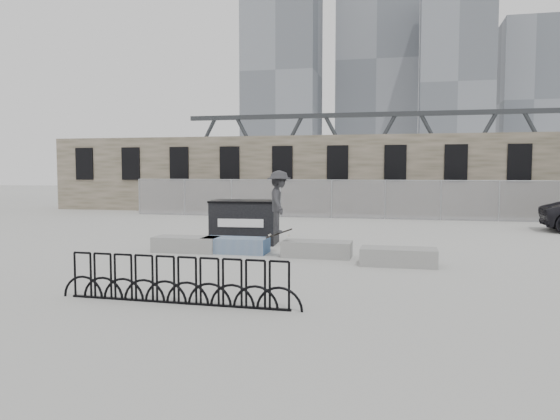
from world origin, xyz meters
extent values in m
plane|color=#AEAEA9|center=(0.00, 0.00, 0.00)|extent=(120.00, 120.00, 0.00)
cube|color=brown|center=(0.00, 16.25, 2.25)|extent=(36.00, 2.50, 4.50)
cube|color=black|center=(-16.00, 14.98, 2.90)|extent=(1.20, 0.12, 2.00)
cube|color=black|center=(-12.80, 14.98, 2.90)|extent=(1.20, 0.12, 2.00)
cube|color=black|center=(-9.60, 14.98, 2.90)|extent=(1.20, 0.12, 2.00)
cube|color=black|center=(-6.40, 14.98, 2.90)|extent=(1.20, 0.12, 2.00)
cube|color=black|center=(-3.20, 14.98, 2.90)|extent=(1.20, 0.12, 2.00)
cube|color=black|center=(0.00, 14.98, 2.90)|extent=(1.20, 0.12, 2.00)
cube|color=black|center=(3.20, 14.98, 2.90)|extent=(1.20, 0.12, 2.00)
cube|color=black|center=(6.40, 14.98, 2.90)|extent=(1.20, 0.12, 2.00)
cube|color=black|center=(9.60, 14.98, 2.90)|extent=(1.20, 0.12, 2.00)
cylinder|color=gray|center=(-11.00, 12.50, 1.00)|extent=(0.06, 0.06, 2.00)
cylinder|color=gray|center=(-8.25, 12.50, 1.00)|extent=(0.06, 0.06, 2.00)
cylinder|color=gray|center=(-5.50, 12.50, 1.00)|extent=(0.06, 0.06, 2.00)
cylinder|color=gray|center=(-2.75, 12.50, 1.00)|extent=(0.06, 0.06, 2.00)
cylinder|color=gray|center=(0.00, 12.50, 1.00)|extent=(0.06, 0.06, 2.00)
cylinder|color=gray|center=(2.75, 12.50, 1.00)|extent=(0.06, 0.06, 2.00)
cylinder|color=gray|center=(5.50, 12.50, 1.00)|extent=(0.06, 0.06, 2.00)
cylinder|color=gray|center=(8.25, 12.50, 1.00)|extent=(0.06, 0.06, 2.00)
cylinder|color=gray|center=(11.00, 12.50, 1.00)|extent=(0.06, 0.06, 2.00)
cube|color=#99999E|center=(0.00, 12.50, 1.00)|extent=(22.00, 0.02, 2.00)
cylinder|color=gray|center=(0.00, 12.50, 2.00)|extent=(22.00, 0.04, 0.04)
cube|color=gray|center=(-2.87, -0.16, 0.23)|extent=(2.00, 0.90, 0.47)
cube|color=#2D471E|center=(-2.87, -0.16, 0.41)|extent=(1.76, 0.66, 0.10)
cube|color=#2E558B|center=(-1.31, -0.05, 0.23)|extent=(2.00, 0.90, 0.47)
cube|color=#2D471E|center=(-1.31, -0.05, 0.41)|extent=(1.76, 0.66, 0.10)
cube|color=gray|center=(1.25, -0.29, 0.23)|extent=(2.00, 0.90, 0.47)
cube|color=#2D471E|center=(1.25, -0.29, 0.41)|extent=(1.76, 0.66, 0.10)
cube|color=gray|center=(3.59, -1.20, 0.23)|extent=(2.00, 0.90, 0.47)
cube|color=#2D471E|center=(3.59, -1.20, 0.41)|extent=(1.76, 0.66, 0.10)
cube|color=black|center=(-1.63, 2.04, 0.72)|extent=(2.31, 1.50, 1.44)
cube|color=black|center=(-1.63, 2.04, 1.46)|extent=(2.37, 1.56, 0.07)
cube|color=white|center=(-1.58, 1.35, 0.77)|extent=(1.54, 0.14, 0.28)
cube|color=black|center=(-0.48, -6.38, 0.02)|extent=(4.50, 0.19, 0.04)
torus|color=black|center=(-2.51, -6.32, 0.45)|extent=(0.89, 0.08, 0.89)
torus|color=black|center=(-2.06, -6.33, 0.45)|extent=(0.89, 0.08, 0.89)
torus|color=black|center=(-1.61, -6.34, 0.45)|extent=(0.89, 0.08, 0.89)
torus|color=black|center=(-1.16, -6.36, 0.45)|extent=(0.89, 0.08, 0.89)
torus|color=black|center=(-0.71, -6.37, 0.45)|extent=(0.89, 0.08, 0.89)
torus|color=black|center=(-0.26, -6.38, 0.45)|extent=(0.89, 0.08, 0.89)
torus|color=black|center=(0.19, -6.40, 0.45)|extent=(0.89, 0.08, 0.89)
torus|color=black|center=(0.64, -6.41, 0.45)|extent=(0.89, 0.08, 0.89)
torus|color=black|center=(1.09, -6.42, 0.45)|extent=(0.89, 0.08, 0.89)
torus|color=black|center=(1.54, -6.44, 0.45)|extent=(0.89, 0.08, 0.89)
cube|color=slate|center=(-20.00, 90.00, 21.00)|extent=(14.00, 12.00, 42.00)
cube|color=slate|center=(-2.00, 100.00, 24.00)|extent=(16.00, 14.00, 48.00)
cube|color=slate|center=(12.00, 85.00, 17.00)|extent=(12.00, 12.00, 34.00)
cube|color=slate|center=(26.00, 95.00, 15.00)|extent=(10.00, 10.00, 30.00)
cube|color=#2D3033|center=(10.00, 55.00, 4.00)|extent=(70.00, 3.00, 1.20)
cube|color=#2D3033|center=(10.00, 55.00, 9.50)|extent=(70.00, 0.60, 0.60)
cube|color=gray|center=(-20.00, 55.00, 2.00)|extent=(2.00, 3.00, 4.00)
imported|color=#2E2E31|center=(0.18, -0.54, 1.62)|extent=(0.95, 1.30, 1.80)
cube|color=black|center=(0.18, -0.54, 0.69)|extent=(0.78, 0.30, 0.29)
cylinder|color=beige|center=(-0.10, -0.61, 0.64)|extent=(0.06, 0.03, 0.06)
cylinder|color=beige|center=(-0.10, -0.47, 0.64)|extent=(0.06, 0.03, 0.06)
cylinder|color=beige|center=(0.46, -0.61, 0.64)|extent=(0.06, 0.03, 0.06)
cylinder|color=beige|center=(0.46, -0.47, 0.64)|extent=(0.06, 0.03, 0.06)
camera|label=1|loc=(3.72, -15.90, 2.56)|focal=35.00mm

